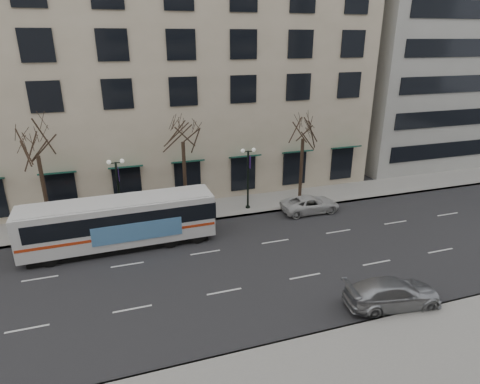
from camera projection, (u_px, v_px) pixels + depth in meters
name	position (u px, v px, depth m)	size (l,w,h in m)	color
ground	(214.00, 270.00, 24.46)	(160.00, 160.00, 0.00)	black
sidewalk_far	(245.00, 205.00, 33.86)	(80.00, 4.00, 0.15)	gray
building_hotel	(136.00, 52.00, 38.22)	(40.00, 20.00, 24.00)	tan
tree_far_left	(35.00, 142.00, 26.99)	(3.60, 3.60, 8.34)	black
tree_far_mid	(182.00, 129.00, 29.79)	(3.60, 3.60, 8.55)	black
tree_far_right	(304.00, 127.00, 32.84)	(3.60, 3.60, 8.06)	black
lamp_post_left	(119.00, 189.00, 29.25)	(1.22, 0.45, 5.21)	black
lamp_post_right	(248.00, 176.00, 32.12)	(1.22, 0.45, 5.21)	black
city_bus	(121.00, 221.00, 26.65)	(12.58, 2.99, 3.40)	silver
silver_car	(393.00, 293.00, 21.01)	(2.10, 5.16, 1.50)	#A0A2A8
white_pickup	(310.00, 204.00, 32.50)	(2.20, 4.77, 1.32)	#BBBBBB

